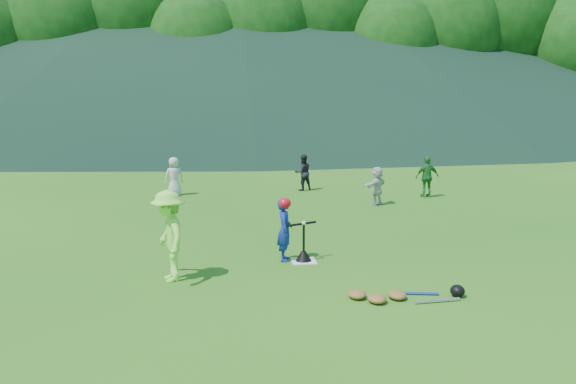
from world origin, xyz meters
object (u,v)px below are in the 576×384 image
object	(u,v)px
batter_child	(285,230)
fielder_b	(303,173)
equipment_pile	(397,295)
fielder_d	(377,186)
batting_tee	(304,255)
fielder_a	(174,176)
fielder_c	(427,177)
adult_coach	(169,236)
home_plate	(304,261)

from	to	relation	value
batter_child	fielder_b	distance (m)	8.08
equipment_pile	batter_child	bearing A→B (deg)	123.25
fielder_d	batting_tee	bearing A→B (deg)	18.61
fielder_b	fielder_d	xyz separation A→B (m)	(1.72, -2.78, -0.04)
fielder_a	fielder_d	bearing A→B (deg)	135.33
batter_child	equipment_pile	world-z (taller)	batter_child
fielder_a	fielder_c	size ratio (longest dim) A/B	0.95
fielder_b	equipment_pile	distance (m)	10.20
equipment_pile	fielder_d	bearing A→B (deg)	76.82
fielder_a	fielder_c	xyz separation A→B (m)	(7.72, -1.22, 0.03)
fielder_a	equipment_pile	bearing A→B (deg)	89.69
adult_coach	fielder_a	bearing A→B (deg)	167.42
fielder_b	fielder_c	xyz separation A→B (m)	(3.59, -1.71, 0.04)
fielder_c	batting_tee	xyz separation A→B (m)	(-4.74, -6.36, -0.50)
fielder_d	fielder_c	bearing A→B (deg)	166.84
fielder_c	fielder_d	world-z (taller)	fielder_c
batter_child	equipment_pile	xyz separation A→B (m)	(1.48, -2.25, -0.52)
batting_tee	equipment_pile	bearing A→B (deg)	-61.92
batter_child	adult_coach	xyz separation A→B (m)	(-2.03, -0.94, 0.18)
adult_coach	fielder_b	xyz separation A→B (m)	(3.53, 8.88, -0.17)
fielder_c	batting_tee	size ratio (longest dim) A/B	1.85
fielder_b	batting_tee	distance (m)	8.16
fielder_c	batting_tee	distance (m)	7.95
fielder_a	fielder_b	xyz separation A→B (m)	(4.13, 0.49, -0.01)
fielder_b	equipment_pile	xyz separation A→B (m)	(-0.02, -10.19, -0.53)
fielder_a	equipment_pile	xyz separation A→B (m)	(4.11, -9.70, -0.53)
batting_tee	fielder_a	bearing A→B (deg)	111.45
adult_coach	fielder_a	xyz separation A→B (m)	(-0.60, 8.38, -0.16)
adult_coach	fielder_c	xyz separation A→B (m)	(7.12, 7.17, -0.13)
home_plate	batter_child	distance (m)	0.68
batter_child	fielder_a	distance (m)	7.90
home_plate	batting_tee	world-z (taller)	batting_tee
adult_coach	batting_tee	xyz separation A→B (m)	(2.38, 0.81, -0.63)
adult_coach	batting_tee	bearing A→B (deg)	92.18
adult_coach	fielder_c	size ratio (longest dim) A/B	1.21
fielder_c	batting_tee	world-z (taller)	fielder_c
fielder_c	batter_child	bearing A→B (deg)	46.45
home_plate	fielder_b	distance (m)	8.17
adult_coach	fielder_b	distance (m)	9.56
home_plate	fielder_c	world-z (taller)	fielder_c
fielder_a	batting_tee	bearing A→B (deg)	88.17
fielder_d	home_plate	bearing A→B (deg)	18.61
fielder_d	batting_tee	xyz separation A→B (m)	(-2.87, -5.29, -0.42)
home_plate	batter_child	size ratio (longest dim) A/B	0.38
fielder_b	fielder_c	distance (m)	3.98
fielder_a	fielder_d	distance (m)	6.28
fielder_b	equipment_pile	size ratio (longest dim) A/B	0.66
home_plate	fielder_c	bearing A→B (deg)	53.28
batter_child	batting_tee	xyz separation A→B (m)	(0.34, -0.13, -0.46)
equipment_pile	fielder_a	bearing A→B (deg)	112.97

